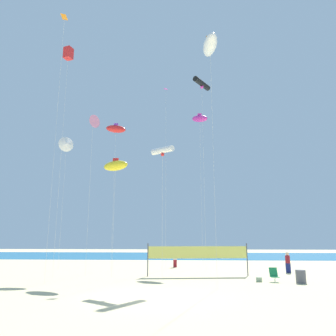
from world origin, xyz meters
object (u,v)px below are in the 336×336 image
object	(u,v)px
beachgoer_maroon_shirt	(288,262)
kite_magenta_inflatable	(200,119)
kite_white_tube	(163,151)
beach_handbag	(259,280)
folding_beach_chair	(274,274)
kite_yellow_inflatable	(115,166)
kite_magenta_diamond	(166,100)
kite_black_tube	(202,84)
trash_barrel	(301,276)
kite_white_delta	(67,144)
kite_white_inflatable	(210,45)
kite_red_box	(68,54)
beachgoer_white_shirt	(175,258)
kite_orange_diamond	(64,26)
kite_pink_delta	(93,122)
kite_red_inflatable	(116,129)
volleyball_net	(198,254)

from	to	relation	value
beachgoer_maroon_shirt	kite_magenta_inflatable	bearing A→B (deg)	87.52
kite_white_tube	beach_handbag	bearing A→B (deg)	-1.33
folding_beach_chair	kite_yellow_inflatable	bearing A→B (deg)	-169.84
kite_magenta_diamond	kite_black_tube	size ratio (longest dim) A/B	1.00
kite_magenta_inflatable	trash_barrel	bearing A→B (deg)	-66.70
kite_white_tube	kite_white_delta	world-z (taller)	kite_white_delta
kite_white_inflatable	kite_red_box	distance (m)	12.45
beachgoer_maroon_shirt	folding_beach_chair	distance (m)	6.26
beachgoer_white_shirt	kite_white_delta	distance (m)	15.44
kite_orange_diamond	kite_yellow_inflatable	xyz separation A→B (m)	(3.50, 3.35, -10.04)
folding_beach_chair	kite_yellow_inflatable	xyz separation A→B (m)	(-11.19, 1.70, 7.85)
kite_red_box	kite_white_delta	bearing A→B (deg)	108.29
beachgoer_maroon_shirt	kite_white_tube	bearing A→B (deg)	162.63
beachgoer_maroon_shirt	kite_yellow_inflatable	size ratio (longest dim) A/B	0.18
kite_pink_delta	beach_handbag	bearing A→B (deg)	-11.72
beachgoer_maroon_shirt	kite_red_box	bearing A→B (deg)	147.15
kite_magenta_diamond	kite_red_inflatable	bearing A→B (deg)	-169.06
kite_white_delta	kite_black_tube	world-z (taller)	kite_black_tube
kite_magenta_diamond	kite_white_delta	bearing A→B (deg)	-175.72
beachgoer_white_shirt	kite_black_tube	distance (m)	17.22
kite_magenta_inflatable	kite_red_box	bearing A→B (deg)	-135.13
kite_red_box	kite_red_inflatable	world-z (taller)	kite_red_box
trash_barrel	kite_red_box	size ratio (longest dim) A/B	0.04
volleyball_net	kite_magenta_inflatable	world-z (taller)	kite_magenta_inflatable
beachgoer_white_shirt	kite_white_delta	bearing A→B (deg)	-151.36
trash_barrel	kite_yellow_inflatable	world-z (taller)	kite_yellow_inflatable
kite_orange_diamond	kite_white_tube	bearing A→B (deg)	13.45
kite_magenta_inflatable	kite_red_inflatable	xyz separation A→B (m)	(-8.43, -5.56, -2.99)
kite_orange_diamond	kite_magenta_inflatable	distance (m)	17.91
kite_orange_diamond	kite_red_box	world-z (taller)	kite_orange_diamond
kite_magenta_diamond	kite_white_delta	xyz separation A→B (m)	(-9.74, -0.73, -4.73)
volleyball_net	kite_pink_delta	world-z (taller)	kite_pink_delta
kite_orange_diamond	kite_magenta_inflatable	size ratio (longest dim) A/B	1.15
trash_barrel	kite_magenta_inflatable	bearing A→B (deg)	113.30
beachgoer_white_shirt	folding_beach_chair	xyz separation A→B (m)	(6.88, -9.90, -0.36)
volleyball_net	kite_magenta_diamond	size ratio (longest dim) A/B	0.43
beachgoer_maroon_shirt	kite_orange_diamond	size ratio (longest dim) A/B	0.09
kite_white_delta	kite_white_tube	bearing A→B (deg)	-35.58
kite_white_tube	kite_magenta_diamond	world-z (taller)	kite_magenta_diamond
kite_black_tube	beachgoer_maroon_shirt	bearing A→B (deg)	-8.25
beachgoer_white_shirt	kite_white_delta	world-z (taller)	kite_white_delta
kite_pink_delta	kite_red_inflatable	distance (m)	4.71
kite_red_box	beachgoer_maroon_shirt	bearing A→B (deg)	13.63
beach_handbag	kite_black_tube	distance (m)	18.85
beachgoer_maroon_shirt	kite_white_inflatable	size ratio (longest dim) A/B	0.10
kite_magenta_diamond	folding_beach_chair	bearing A→B (deg)	-46.17
beach_handbag	beachgoer_maroon_shirt	bearing A→B (deg)	57.68
kite_yellow_inflatable	kite_red_box	size ratio (longest dim) A/B	0.48
kite_red_box	kite_orange_diamond	bearing A→B (deg)	-75.92
kite_black_tube	kite_pink_delta	distance (m)	11.48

